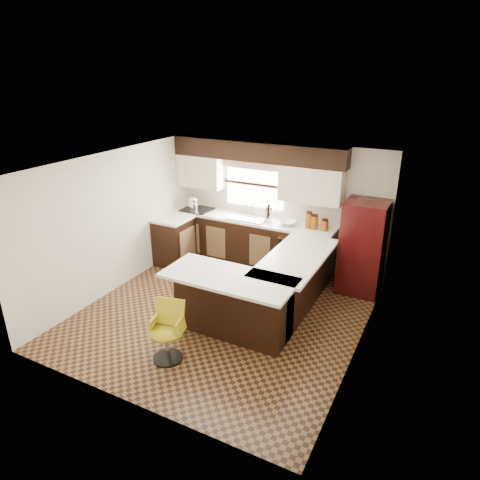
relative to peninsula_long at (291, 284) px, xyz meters
The scene contains 30 objects.
floor 1.18m from the peninsula_long, 145.22° to the right, with size 4.40×4.40×0.00m, color #49301A.
ceiling 2.24m from the peninsula_long, 145.22° to the right, with size 4.40×4.40×0.00m, color silver.
wall_back 1.96m from the peninsula_long, 119.74° to the left, with size 4.40×4.40×0.00m, color beige.
wall_front 3.06m from the peninsula_long, 107.67° to the right, with size 4.40×4.40×0.00m, color beige.
wall_left 3.15m from the peninsula_long, 168.23° to the right, with size 4.40×4.40×0.00m, color beige.
wall_right 1.55m from the peninsula_long, 27.51° to the right, with size 4.40×4.40×0.00m, color beige.
base_cab_back 1.86m from the peninsula_long, 136.64° to the left, with size 3.30×0.60×0.90m, color black.
base_cab_left 2.77m from the peninsula_long, 166.97° to the left, with size 0.60×0.70×0.90m, color black.
counter_back 1.92m from the peninsula_long, 136.64° to the left, with size 3.30×0.60×0.04m, color silver.
counter_left 2.81m from the peninsula_long, 166.97° to the left, with size 0.60×0.70×0.04m, color silver.
soffit 2.60m from the peninsula_long, 132.88° to the left, with size 3.40×0.35×0.36m, color black.
upper_cab_left 3.15m from the peninsula_long, 150.95° to the left, with size 0.94×0.35×0.64m, color beige.
upper_cab_right 1.90m from the peninsula_long, 98.93° to the left, with size 1.14×0.35×0.64m, color beige.
window_pane 2.36m from the peninsula_long, 132.00° to the left, with size 1.20×0.02×0.90m, color white.
valance 2.54m from the peninsula_long, 132.74° to the left, with size 1.30×0.06×0.18m, color #D19B93.
sink 1.95m from the peninsula_long, 138.13° to the left, with size 0.75×0.45×0.03m, color #B2B2B7.
dishwasher 1.05m from the peninsula_long, 109.47° to the left, with size 0.58×0.03×0.78m, color black.
cooktop 2.89m from the peninsula_long, 153.80° to the left, with size 0.58×0.50×0.03m, color black.
peninsula_long is the anchor object (origin of this frame).
peninsula_return 1.11m from the peninsula_long, 118.30° to the right, with size 1.65×0.60×0.90m, color black.
counter_pen_long 0.48m from the peninsula_long, ahead, with size 0.84×1.95×0.04m, color silver.
counter_pen_return 1.29m from the peninsula_long, 117.10° to the right, with size 1.89×0.84×0.04m, color silver.
refrigerator 1.47m from the peninsula_long, 54.22° to the left, with size 0.69×0.67×1.62m, color #360909.
bar_chair 2.20m from the peninsula_long, 116.97° to the right, with size 0.44×0.44×0.82m, color #B2A715, non-canonical shape.
kettle 2.99m from the peninsula_long, 154.52° to the left, with size 0.22×0.22×0.29m, color silver, non-canonical shape.
percolator 1.73m from the peninsula_long, 127.21° to the left, with size 0.14×0.14×0.31m, color silver.
mixing_bowl 1.50m from the peninsula_long, 114.83° to the left, with size 0.31×0.31×0.08m, color white.
canister_large 1.45m from the peninsula_long, 98.55° to the left, with size 0.13×0.13×0.28m, color #8E440D.
canister_med 1.44m from the peninsula_long, 93.96° to the left, with size 0.14×0.14×0.24m, color #8E440D.
canister_small 1.43m from the peninsula_long, 85.28° to the left, with size 0.13×0.13×0.19m, color #8E440D.
Camera 1 is at (2.93, -5.10, 3.65)m, focal length 32.00 mm.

